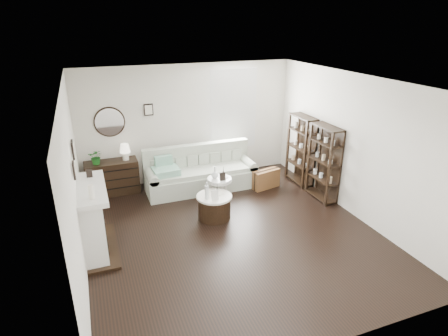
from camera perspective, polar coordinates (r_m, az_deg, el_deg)
name	(u,v)px	position (r m, az deg, el deg)	size (l,w,h in m)	color
room	(219,111)	(8.89, -0.82, 8.72)	(5.50, 5.50, 5.50)	black
fireplace	(94,221)	(6.52, -19.26, -7.70)	(0.50, 1.40, 1.84)	silver
shelf_unit_far	(301,150)	(8.80, 11.66, 2.73)	(0.30, 0.80, 1.60)	black
shelf_unit_near	(324,163)	(8.10, 14.97, 0.74)	(0.30, 0.80, 1.60)	black
sofa	(200,174)	(8.52, -3.63, -0.98)	(2.47, 0.86, 0.96)	#A4AD9A
quilt	(166,171)	(8.13, -8.86, -0.47)	(0.55, 0.45, 0.14)	#2A9C6D
suitcase	(266,179)	(8.57, 6.42, -1.69)	(0.65, 0.22, 0.43)	brown
dresser	(112,177)	(8.56, -16.63, -1.39)	(1.12, 0.48, 0.74)	black
table_lamp	(125,152)	(8.39, -14.83, 2.39)	(0.23, 0.23, 0.36)	white
potted_plant	(96,157)	(8.32, -18.90, 1.63)	(0.30, 0.26, 0.33)	#1C631D
drum_table	(214,207)	(7.26, -1.48, -5.89)	(0.68, 0.68, 0.47)	black
pedestal_table	(219,180)	(7.60, -0.71, -1.91)	(0.50, 0.50, 0.61)	white
eiffel_drum	(217,190)	(7.17, -1.06, -3.32)	(0.11, 0.11, 0.18)	black
bottle_drum	(207,191)	(6.96, -2.64, -3.47)	(0.08, 0.08, 0.34)	silver
card_frame_drum	(215,195)	(6.95, -1.41, -4.16)	(0.14, 0.01, 0.19)	silver
eiffel_ped	(223,172)	(7.60, -0.11, -0.66)	(0.12, 0.12, 0.20)	black
flask_ped	(215,172)	(7.52, -1.40, -0.67)	(0.14, 0.14, 0.26)	silver
card_frame_ped	(223,177)	(7.44, -0.22, -1.34)	(0.12, 0.01, 0.16)	black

